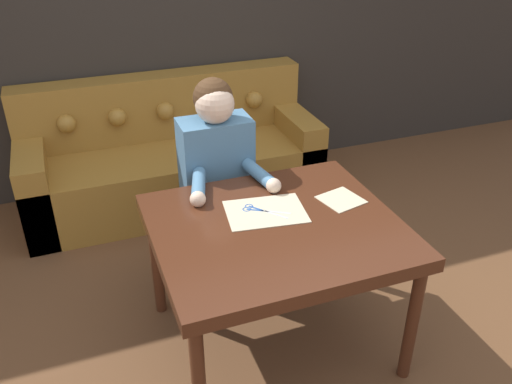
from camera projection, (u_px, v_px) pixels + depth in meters
ground_plane at (268, 341)px, 2.89m from camera, size 16.00×16.00×0.00m
wall_back at (166, 15)px, 3.93m from camera, size 8.00×0.06×2.60m
dining_table at (276, 237)px, 2.58m from camera, size 1.15×1.01×0.74m
couch at (172, 160)px, 4.06m from camera, size 2.14×0.79×0.91m
person at (217, 181)px, 3.11m from camera, size 0.48×0.57×1.24m
pattern_paper_main at (266, 212)px, 2.63m from camera, size 0.42×0.33×0.00m
pattern_paper_offcut at (341, 200)px, 2.73m from camera, size 0.23×0.23×0.00m
scissors at (258, 210)px, 2.64m from camera, size 0.21×0.20×0.01m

